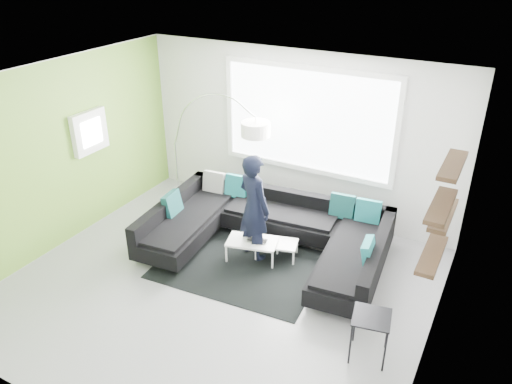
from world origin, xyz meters
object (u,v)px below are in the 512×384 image
person (254,207)px  arc_lamp (175,143)px  sectional_sofa (266,236)px  side_table (369,336)px  laptop (256,242)px  coffee_table (264,249)px

person → arc_lamp: bearing=-1.7°
arc_lamp → person: size_ratio=1.29×
sectional_sofa → arc_lamp: size_ratio=1.73×
sectional_sofa → arc_lamp: (-2.32, 0.95, 0.73)m
arc_lamp → side_table: 4.91m
arc_lamp → person: 2.42m
sectional_sofa → side_table: 2.36m
arc_lamp → laptop: arc_lamp is taller
arc_lamp → laptop: 2.65m
side_table → person: size_ratio=0.35×
person → laptop: bearing=154.9°
sectional_sofa → coffee_table: bearing=-83.1°
side_table → arc_lamp: bearing=152.6°
side_table → laptop: size_ratio=1.73×
person → coffee_table: bearing=-156.7°
person → laptop: (0.10, -0.12, -0.50)m
laptop → arc_lamp: bearing=141.3°
coffee_table → arc_lamp: 2.72m
coffee_table → laptop: size_ratio=2.88×
sectional_sofa → side_table: sectional_sofa is taller
coffee_table → side_table: 2.29m
sectional_sofa → coffee_table: sectional_sofa is taller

